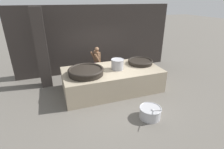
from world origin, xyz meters
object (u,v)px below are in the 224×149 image
Objects in this scene: giant_wok_far at (140,62)px; prep_bowl_vegetables at (150,112)px; cook at (97,61)px; giant_wok_near at (86,71)px; stock_pot at (117,64)px.

giant_wok_far is 2.74m from prep_bowl_vegetables.
cook reaches higher than giant_wok_far.
prep_bowl_vegetables is at bearing -52.24° from giant_wok_near.
prep_bowl_vegetables is (-0.90, -2.46, -0.81)m from giant_wok_far.
giant_wok_far reaches higher than prep_bowl_vegetables.
cook reaches higher than stock_pot.
giant_wok_near is 1.24× the size of giant_wok_far.
giant_wok_far is 0.73× the size of cook.
prep_bowl_vegetables is (0.30, -2.19, -0.94)m from stock_pot.
stock_pot is 0.57× the size of prep_bowl_vegetables.
stock_pot is 1.66m from cook.
stock_pot is at bearing 93.76° from cook.
cook reaches higher than giant_wok_near.
stock_pot reaches higher than giant_wok_near.
giant_wok_near is 1.46× the size of prep_bowl_vegetables.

